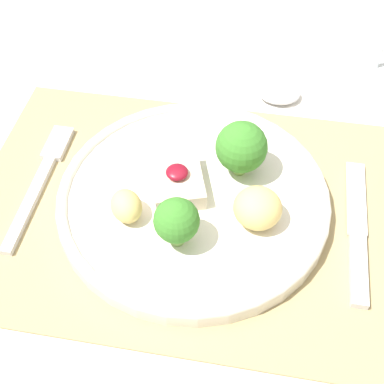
{
  "coord_description": "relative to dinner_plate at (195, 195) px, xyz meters",
  "views": [
    {
      "loc": [
        0.06,
        -0.35,
        1.21
      ],
      "look_at": [
        -0.0,
        0.01,
        0.79
      ],
      "focal_mm": 50.0,
      "sensor_mm": 36.0,
      "label": 1
    }
  ],
  "objects": [
    {
      "name": "fork",
      "position": [
        -0.17,
        0.01,
        -0.01
      ],
      "size": [
        0.02,
        0.18,
        0.01
      ],
      "rotation": [
        0.0,
        0.0,
        -0.03
      ],
      "color": "silver",
      "rests_on": "placemat"
    },
    {
      "name": "dining_table",
      "position": [
        -0.0,
        -0.0,
        -0.11
      ],
      "size": [
        1.46,
        1.04,
        0.76
      ],
      "color": "white",
      "rests_on": "ground_plane"
    },
    {
      "name": "knife",
      "position": [
        0.17,
        -0.02,
        -0.01
      ],
      "size": [
        0.02,
        0.18,
        0.01
      ],
      "rotation": [
        0.0,
        0.0,
        -0.02
      ],
      "color": "silver",
      "rests_on": "placemat"
    },
    {
      "name": "spoon",
      "position": [
        0.06,
        0.2,
        -0.01
      ],
      "size": [
        0.17,
        0.05,
        0.02
      ],
      "rotation": [
        0.0,
        0.0,
        0.04
      ],
      "color": "silver",
      "rests_on": "dining_table"
    },
    {
      "name": "dinner_plate",
      "position": [
        0.0,
        0.0,
        0.0
      ],
      "size": [
        0.29,
        0.29,
        0.08
      ],
      "color": "silver",
      "rests_on": "placemat"
    },
    {
      "name": "placemat",
      "position": [
        -0.0,
        -0.0,
        -0.02
      ],
      "size": [
        0.47,
        0.33,
        0.0
      ],
      "primitive_type": "cube",
      "color": "#9E895B",
      "rests_on": "dining_table"
    }
  ]
}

